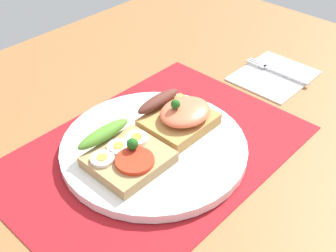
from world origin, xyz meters
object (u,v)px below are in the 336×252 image
(plate, at_px, (154,147))
(napkin, at_px, (274,75))
(sandwich_egg_tomato, at_px, (125,154))
(fork, at_px, (275,70))
(sandwich_salmon, at_px, (180,116))

(plate, bearing_deg, napkin, -2.65)
(sandwich_egg_tomato, bearing_deg, fork, -1.95)
(sandwich_egg_tomato, bearing_deg, sandwich_salmon, -1.31)
(sandwich_egg_tomato, bearing_deg, napkin, -2.64)
(napkin, bearing_deg, sandwich_salmon, 176.78)
(sandwich_salmon, distance_m, fork, 0.26)
(napkin, xyz_separation_m, fork, (0.01, 0.00, 0.00))
(sandwich_egg_tomato, distance_m, napkin, 0.36)
(napkin, height_order, fork, fork)
(napkin, bearing_deg, sandwich_egg_tomato, 177.36)
(sandwich_egg_tomato, height_order, napkin, sandwich_egg_tomato)
(napkin, relative_size, fork, 1.11)
(plate, height_order, sandwich_salmon, sandwich_salmon)
(fork, bearing_deg, plate, 178.15)
(plate, height_order, sandwich_egg_tomato, sandwich_egg_tomato)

